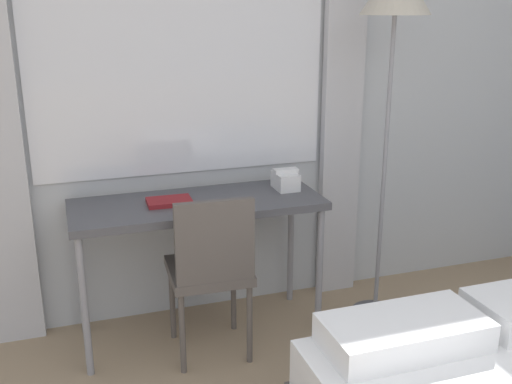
# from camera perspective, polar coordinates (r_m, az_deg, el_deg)

# --- Properties ---
(wall_back_with_window) EXTENTS (5.31, 0.13, 2.70)m
(wall_back_with_window) POSITION_cam_1_polar(r_m,az_deg,el_deg) (3.36, -3.58, 10.67)
(wall_back_with_window) COLOR silver
(wall_back_with_window) RESTS_ON ground_plane
(desk) EXTENTS (1.31, 0.50, 0.77)m
(desk) POSITION_cam_1_polar(r_m,az_deg,el_deg) (3.15, -5.57, -2.05)
(desk) COLOR #4C4C51
(desk) RESTS_ON ground_plane
(desk_chair) EXTENTS (0.42, 0.42, 0.89)m
(desk_chair) POSITION_cam_1_polar(r_m,az_deg,el_deg) (3.00, -4.32, -6.95)
(desk_chair) COLOR #59514C
(desk_chair) RESTS_ON ground_plane
(standing_lamp) EXTENTS (0.36, 0.36, 1.98)m
(standing_lamp) POSITION_cam_1_polar(r_m,az_deg,el_deg) (3.22, 13.10, 16.40)
(standing_lamp) COLOR #4C4C51
(standing_lamp) RESTS_ON ground_plane
(telephone) EXTENTS (0.13, 0.16, 0.12)m
(telephone) POSITION_cam_1_polar(r_m,az_deg,el_deg) (3.30, 2.83, 1.15)
(telephone) COLOR white
(telephone) RESTS_ON desk
(book) EXTENTS (0.23, 0.16, 0.02)m
(book) POSITION_cam_1_polar(r_m,az_deg,el_deg) (3.10, -8.26, -0.88)
(book) COLOR maroon
(book) RESTS_ON desk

